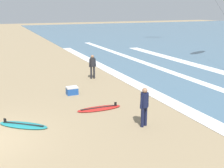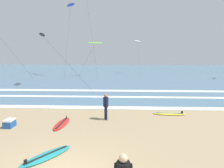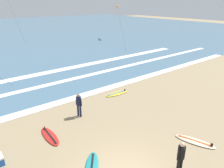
{
  "view_description": "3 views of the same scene",
  "coord_description": "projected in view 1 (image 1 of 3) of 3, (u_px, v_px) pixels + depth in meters",
  "views": [
    {
      "loc": [
        9.69,
        0.7,
        4.54
      ],
      "look_at": [
        1.42,
        4.34,
        2.01
      ],
      "focal_mm": 43.25,
      "sensor_mm": 36.0,
      "label": 1
    },
    {
      "loc": [
        1.96,
        -5.08,
        3.77
      ],
      "look_at": [
        1.55,
        4.29,
        2.43
      ],
      "focal_mm": 29.68,
      "sensor_mm": 36.0,
      "label": 2
    },
    {
      "loc": [
        -4.75,
        -5.03,
        7.07
      ],
      "look_at": [
        2.29,
        3.93,
        2.58
      ],
      "focal_mm": 33.93,
      "sensor_mm": 36.0,
      "label": 3
    }
  ],
  "objects": [
    {
      "name": "wave_foam_shoreline",
      "position": [
        206.0,
        120.0,
        11.34
      ],
      "size": [
        46.59,
        0.88,
        0.01
      ],
      "primitive_type": "cube",
      "color": "white",
      "rests_on": "ocean_surface"
    },
    {
      "name": "surfer_left_near",
      "position": [
        93.0,
        65.0,
        17.87
      ],
      "size": [
        0.32,
        0.51,
        1.6
      ],
      "color": "#232328",
      "rests_on": "ground"
    },
    {
      "name": "surfer_background_far",
      "position": [
        144.0,
        104.0,
        10.54
      ],
      "size": [
        0.32,
        0.51,
        1.6
      ],
      "color": "#141938",
      "rests_on": "ground"
    },
    {
      "name": "surfboard_near_water",
      "position": [
        23.0,
        125.0,
        10.78
      ],
      "size": [
        1.76,
        2.03,
        0.25
      ],
      "color": "teal",
      "rests_on": "ground"
    },
    {
      "name": "surfboard_left_pile",
      "position": [
        99.0,
        108.0,
        12.58
      ],
      "size": [
        0.66,
        2.12,
        0.25
      ],
      "color": "red",
      "rests_on": "ground"
    },
    {
      "name": "cooler_box",
      "position": [
        72.0,
        91.0,
        14.72
      ],
      "size": [
        0.45,
        0.61,
        0.44
      ],
      "color": "#1E4C9E",
      "rests_on": "ground"
    }
  ]
}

